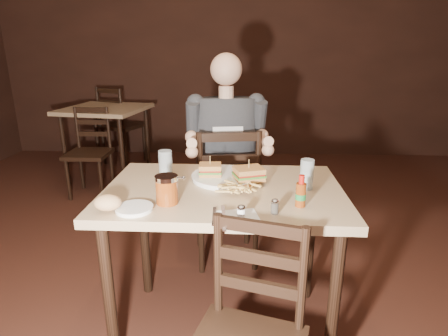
{
  "coord_description": "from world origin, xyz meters",
  "views": [
    {
      "loc": [
        0.04,
        -1.41,
        1.38
      ],
      "look_at": [
        -0.03,
        0.22,
        0.85
      ],
      "focal_mm": 30.0,
      "sensor_mm": 36.0,
      "label": 1
    }
  ],
  "objects_px": {
    "main_table": "(224,207)",
    "hot_sauce": "(301,191)",
    "dinner_plate": "(225,178)",
    "syrup_dispenser": "(167,190)",
    "bg_chair_far": "(123,125)",
    "glass_left": "(165,163)",
    "glass_right": "(307,174)",
    "bg_chair_near": "(88,153)",
    "bg_table": "(105,116)",
    "chair_far": "(226,194)",
    "side_plate": "(134,209)",
    "diner": "(227,128)"
  },
  "relations": [
    {
      "from": "main_table",
      "to": "hot_sauce",
      "type": "relative_size",
      "value": 8.18
    },
    {
      "from": "dinner_plate",
      "to": "syrup_dispenser",
      "type": "bearing_deg",
      "value": -126.94
    },
    {
      "from": "bg_chair_far",
      "to": "syrup_dispenser",
      "type": "height_order",
      "value": "bg_chair_far"
    },
    {
      "from": "glass_left",
      "to": "glass_right",
      "type": "relative_size",
      "value": 0.9
    },
    {
      "from": "main_table",
      "to": "bg_chair_near",
      "type": "distance_m",
      "value": 2.26
    },
    {
      "from": "hot_sauce",
      "to": "dinner_plate",
      "type": "bearing_deg",
      "value": 135.76
    },
    {
      "from": "bg_table",
      "to": "chair_far",
      "type": "distance_m",
      "value": 2.14
    },
    {
      "from": "side_plate",
      "to": "bg_chair_near",
      "type": "bearing_deg",
      "value": 116.77
    },
    {
      "from": "bg_table",
      "to": "glass_right",
      "type": "height_order",
      "value": "glass_right"
    },
    {
      "from": "glass_left",
      "to": "bg_chair_far",
      "type": "bearing_deg",
      "value": 111.59
    },
    {
      "from": "diner",
      "to": "glass_left",
      "type": "distance_m",
      "value": 0.56
    },
    {
      "from": "bg_chair_near",
      "to": "syrup_dispenser",
      "type": "xyz_separation_m",
      "value": [
        1.15,
        -1.96,
        0.41
      ]
    },
    {
      "from": "main_table",
      "to": "side_plate",
      "type": "relative_size",
      "value": 7.54
    },
    {
      "from": "syrup_dispenser",
      "to": "side_plate",
      "type": "height_order",
      "value": "syrup_dispenser"
    },
    {
      "from": "bg_chair_far",
      "to": "glass_right",
      "type": "bearing_deg",
      "value": 145.64
    },
    {
      "from": "diner",
      "to": "syrup_dispenser",
      "type": "bearing_deg",
      "value": -112.59
    },
    {
      "from": "chair_far",
      "to": "side_plate",
      "type": "distance_m",
      "value": 1.05
    },
    {
      "from": "syrup_dispenser",
      "to": "side_plate",
      "type": "distance_m",
      "value": 0.15
    },
    {
      "from": "glass_right",
      "to": "hot_sauce",
      "type": "relative_size",
      "value": 1.04
    },
    {
      "from": "chair_far",
      "to": "diner",
      "type": "relative_size",
      "value": 1.05
    },
    {
      "from": "bg_table",
      "to": "diner",
      "type": "bearing_deg",
      "value": -51.14
    },
    {
      "from": "chair_far",
      "to": "glass_right",
      "type": "bearing_deg",
      "value": 111.32
    },
    {
      "from": "main_table",
      "to": "bg_chair_far",
      "type": "bearing_deg",
      "value": 115.38
    },
    {
      "from": "bg_table",
      "to": "bg_chair_near",
      "type": "xyz_separation_m",
      "value": [
        0.0,
        -0.55,
        -0.27
      ]
    },
    {
      "from": "bg_table",
      "to": "dinner_plate",
      "type": "bearing_deg",
      "value": -58.26
    },
    {
      "from": "main_table",
      "to": "bg_table",
      "type": "height_order",
      "value": "same"
    },
    {
      "from": "bg_chair_far",
      "to": "hot_sauce",
      "type": "xyz_separation_m",
      "value": [
        1.68,
        -3.07,
        0.37
      ]
    },
    {
      "from": "chair_far",
      "to": "dinner_plate",
      "type": "height_order",
      "value": "chair_far"
    },
    {
      "from": "chair_far",
      "to": "diner",
      "type": "xyz_separation_m",
      "value": [
        0.01,
        -0.04,
        0.45
      ]
    },
    {
      "from": "diner",
      "to": "hot_sauce",
      "type": "height_order",
      "value": "diner"
    },
    {
      "from": "chair_far",
      "to": "bg_chair_near",
      "type": "bearing_deg",
      "value": -47.06
    },
    {
      "from": "main_table",
      "to": "diner",
      "type": "height_order",
      "value": "diner"
    },
    {
      "from": "bg_chair_near",
      "to": "hot_sauce",
      "type": "xyz_separation_m",
      "value": [
        1.68,
        -1.97,
        0.42
      ]
    },
    {
      "from": "glass_right",
      "to": "glass_left",
      "type": "bearing_deg",
      "value": 165.81
    },
    {
      "from": "bg_table",
      "to": "bg_chair_far",
      "type": "bearing_deg",
      "value": 90.0
    },
    {
      "from": "diner",
      "to": "dinner_plate",
      "type": "distance_m",
      "value": 0.55
    },
    {
      "from": "bg_table",
      "to": "diner",
      "type": "xyz_separation_m",
      "value": [
        1.36,
        -1.69,
        0.23
      ]
    },
    {
      "from": "bg_chair_near",
      "to": "hot_sauce",
      "type": "distance_m",
      "value": 2.63
    },
    {
      "from": "main_table",
      "to": "dinner_plate",
      "type": "bearing_deg",
      "value": 88.96
    },
    {
      "from": "main_table",
      "to": "chair_far",
      "type": "height_order",
      "value": "chair_far"
    },
    {
      "from": "glass_left",
      "to": "syrup_dispenser",
      "type": "bearing_deg",
      "value": -78.22
    },
    {
      "from": "dinner_plate",
      "to": "glass_right",
      "type": "distance_m",
      "value": 0.39
    },
    {
      "from": "bg_chair_near",
      "to": "glass_right",
      "type": "relative_size",
      "value": 6.05
    },
    {
      "from": "diner",
      "to": "hot_sauce",
      "type": "relative_size",
      "value": 6.62
    },
    {
      "from": "hot_sauce",
      "to": "syrup_dispenser",
      "type": "height_order",
      "value": "hot_sauce"
    },
    {
      "from": "dinner_plate",
      "to": "main_table",
      "type": "bearing_deg",
      "value": -91.04
    },
    {
      "from": "glass_left",
      "to": "side_plate",
      "type": "xyz_separation_m",
      "value": [
        -0.04,
        -0.43,
        -0.06
      ]
    },
    {
      "from": "bg_chair_near",
      "to": "bg_table",
      "type": "bearing_deg",
      "value": 89.69
    },
    {
      "from": "bg_chair_far",
      "to": "dinner_plate",
      "type": "height_order",
      "value": "bg_chair_far"
    },
    {
      "from": "chair_far",
      "to": "glass_left",
      "type": "bearing_deg",
      "value": 53.25
    }
  ]
}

